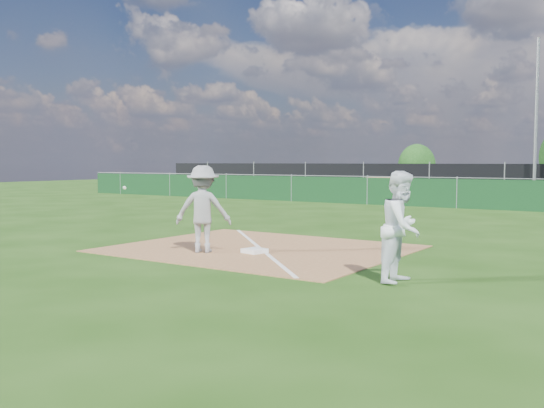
{
  "coord_description": "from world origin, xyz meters",
  "views": [
    {
      "loc": [
        7.57,
        -9.72,
        1.9
      ],
      "look_at": [
        0.32,
        1.0,
        1.0
      ],
      "focal_mm": 40.0,
      "sensor_mm": 36.0,
      "label": 1
    }
  ],
  "objects_px": {
    "runner": "(402,227)",
    "car_mid": "(499,182)",
    "tree_left": "(417,165)",
    "light_pole": "(536,119)",
    "play_at_first": "(203,209)",
    "car_left": "(450,179)",
    "first_base": "(255,251)"
  },
  "relations": [
    {
      "from": "runner",
      "to": "car_mid",
      "type": "height_order",
      "value": "runner"
    },
    {
      "from": "runner",
      "to": "tree_left",
      "type": "bearing_deg",
      "value": 20.01
    },
    {
      "from": "light_pole",
      "to": "play_at_first",
      "type": "xyz_separation_m",
      "value": [
        -2.14,
        -22.84,
        -3.08
      ]
    },
    {
      "from": "runner",
      "to": "tree_left",
      "type": "xyz_separation_m",
      "value": [
        -12.43,
        33.64,
        0.76
      ]
    },
    {
      "from": "light_pole",
      "to": "car_left",
      "type": "distance_m",
      "value": 8.2
    },
    {
      "from": "play_at_first",
      "to": "runner",
      "type": "bearing_deg",
      "value": -7.31
    },
    {
      "from": "play_at_first",
      "to": "first_base",
      "type": "bearing_deg",
      "value": 29.29
    },
    {
      "from": "play_at_first",
      "to": "runner",
      "type": "height_order",
      "value": "play_at_first"
    },
    {
      "from": "first_base",
      "to": "car_mid",
      "type": "distance_m",
      "value": 26.76
    },
    {
      "from": "car_mid",
      "to": "tree_left",
      "type": "height_order",
      "value": "tree_left"
    },
    {
      "from": "first_base",
      "to": "car_left",
      "type": "relative_size",
      "value": 0.09
    },
    {
      "from": "car_left",
      "to": "play_at_first",
      "type": "bearing_deg",
      "value": -179.98
    },
    {
      "from": "play_at_first",
      "to": "car_mid",
      "type": "bearing_deg",
      "value": 91.26
    },
    {
      "from": "car_left",
      "to": "car_mid",
      "type": "distance_m",
      "value": 3.09
    },
    {
      "from": "runner",
      "to": "car_left",
      "type": "xyz_separation_m",
      "value": [
        -8.25,
        28.3,
        -0.05
      ]
    },
    {
      "from": "car_left",
      "to": "first_base",
      "type": "bearing_deg",
      "value": -177.9
    },
    {
      "from": "tree_left",
      "to": "light_pole",
      "type": "bearing_deg",
      "value": -45.68
    },
    {
      "from": "runner",
      "to": "light_pole",
      "type": "bearing_deg",
      "value": 5.73
    },
    {
      "from": "play_at_first",
      "to": "tree_left",
      "type": "relative_size",
      "value": 0.87
    },
    {
      "from": "car_mid",
      "to": "tree_left",
      "type": "bearing_deg",
      "value": 61.13
    },
    {
      "from": "play_at_first",
      "to": "car_left",
      "type": "xyz_separation_m",
      "value": [
        -3.65,
        27.71,
        -0.1
      ]
    },
    {
      "from": "car_mid",
      "to": "play_at_first",
      "type": "bearing_deg",
      "value": -168.82
    },
    {
      "from": "light_pole",
      "to": "tree_left",
      "type": "xyz_separation_m",
      "value": [
        -9.97,
        10.21,
        -2.36
      ]
    },
    {
      "from": "first_base",
      "to": "car_mid",
      "type": "bearing_deg",
      "value": 93.3
    },
    {
      "from": "first_base",
      "to": "tree_left",
      "type": "bearing_deg",
      "value": 105.09
    },
    {
      "from": "first_base",
      "to": "car_mid",
      "type": "relative_size",
      "value": 0.09
    },
    {
      "from": "first_base",
      "to": "runner",
      "type": "xyz_separation_m",
      "value": [
        3.66,
        -1.12,
        0.82
      ]
    },
    {
      "from": "runner",
      "to": "car_left",
      "type": "bearing_deg",
      "value": 15.99
    },
    {
      "from": "first_base",
      "to": "play_at_first",
      "type": "bearing_deg",
      "value": -150.71
    },
    {
      "from": "runner",
      "to": "tree_left",
      "type": "height_order",
      "value": "tree_left"
    },
    {
      "from": "first_base",
      "to": "runner",
      "type": "distance_m",
      "value": 3.91
    },
    {
      "from": "light_pole",
      "to": "runner",
      "type": "relative_size",
      "value": 4.54
    }
  ]
}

